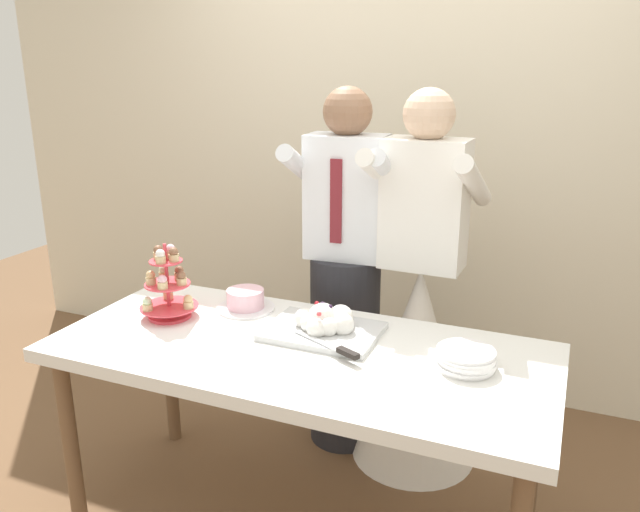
% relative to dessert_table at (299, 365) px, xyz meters
% --- Properties ---
extents(rear_wall, '(5.20, 0.10, 2.90)m').
position_rel_dessert_table_xyz_m(rear_wall, '(0.00, 1.40, 0.75)').
color(rear_wall, beige).
rests_on(rear_wall, ground_plane).
extents(dessert_table, '(1.80, 0.80, 0.78)m').
position_rel_dessert_table_xyz_m(dessert_table, '(0.00, 0.00, 0.00)').
color(dessert_table, white).
rests_on(dessert_table, ground_plane).
extents(cupcake_stand, '(0.23, 0.23, 0.31)m').
position_rel_dessert_table_xyz_m(cupcake_stand, '(-0.59, 0.05, 0.20)').
color(cupcake_stand, '#D83F4C').
rests_on(cupcake_stand, dessert_table).
extents(main_cake_tray, '(0.42, 0.36, 0.13)m').
position_rel_dessert_table_xyz_m(main_cake_tray, '(0.04, 0.13, 0.11)').
color(main_cake_tray, silver).
rests_on(main_cake_tray, dessert_table).
extents(plate_stack, '(0.20, 0.20, 0.07)m').
position_rel_dessert_table_xyz_m(plate_stack, '(0.58, 0.06, 0.11)').
color(plate_stack, white).
rests_on(plate_stack, dessert_table).
extents(round_cake, '(0.24, 0.24, 0.08)m').
position_rel_dessert_table_xyz_m(round_cake, '(-0.35, 0.24, 0.11)').
color(round_cake, white).
rests_on(round_cake, dessert_table).
extents(person_groom, '(0.49, 0.52, 1.66)m').
position_rel_dessert_table_xyz_m(person_groom, '(-0.07, 0.65, 0.05)').
color(person_groom, '#232328').
rests_on(person_groom, ground_plane).
extents(person_bride, '(0.56, 0.56, 1.66)m').
position_rel_dessert_table_xyz_m(person_bride, '(0.28, 0.64, -0.12)').
color(person_bride, white).
rests_on(person_bride, ground_plane).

